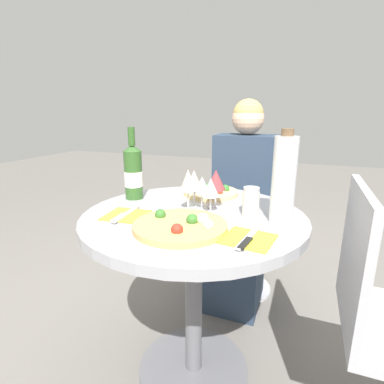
{
  "coord_description": "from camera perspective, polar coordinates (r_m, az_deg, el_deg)",
  "views": [
    {
      "loc": [
        0.39,
        -1.02,
        1.13
      ],
      "look_at": [
        0.01,
        -0.06,
        0.85
      ],
      "focal_mm": 28.0,
      "sensor_mm": 36.0,
      "label": 1
    }
  ],
  "objects": [
    {
      "name": "pizza_large",
      "position": [
        1.0,
        -2.05,
        -6.36
      ],
      "size": [
        0.32,
        0.32,
        0.05
      ],
      "color": "tan",
      "rests_on": "dining_table"
    },
    {
      "name": "place_setting_right",
      "position": [
        0.94,
        10.62,
        -8.76
      ],
      "size": [
        0.17,
        0.19,
        0.01
      ],
      "color": "yellow",
      "rests_on": "dining_table"
    },
    {
      "name": "wine_glass_front_left",
      "position": [
        1.15,
        -0.74,
        2.04
      ],
      "size": [
        0.07,
        0.07,
        0.16
      ],
      "color": "silver",
      "rests_on": "dining_table"
    },
    {
      "name": "place_setting_left",
      "position": [
        1.15,
        -12.51,
        -4.31
      ],
      "size": [
        0.16,
        0.19,
        0.01
      ],
      "color": "yellow",
      "rests_on": "dining_table"
    },
    {
      "name": "wine_bottle",
      "position": [
        1.35,
        -11.12,
        3.72
      ],
      "size": [
        0.08,
        0.08,
        0.32
      ],
      "color": "#2D5623",
      "rests_on": "dining_table"
    },
    {
      "name": "tall_carafe",
      "position": [
        1.07,
        17.07,
        2.28
      ],
      "size": [
        0.08,
        0.08,
        0.33
      ],
      "color": "silver",
      "rests_on": "dining_table"
    },
    {
      "name": "wine_glass_back_left",
      "position": [
        1.21,
        0.39,
        2.19
      ],
      "size": [
        0.07,
        0.07,
        0.15
      ],
      "color": "silver",
      "rests_on": "dining_table"
    },
    {
      "name": "wine_glass_center",
      "position": [
        1.17,
        1.93,
        1.16
      ],
      "size": [
        0.07,
        0.07,
        0.13
      ],
      "color": "silver",
      "rests_on": "dining_table"
    },
    {
      "name": "wine_glass_back_right",
      "position": [
        1.18,
        4.55,
        2.21
      ],
      "size": [
        0.08,
        0.08,
        0.16
      ],
      "color": "silver",
      "rests_on": "dining_table"
    },
    {
      "name": "wine_glass_front_right",
      "position": [
        1.13,
        3.6,
        0.67
      ],
      "size": [
        0.06,
        0.06,
        0.14
      ],
      "color": "silver",
      "rests_on": "dining_table"
    },
    {
      "name": "chair_behind_diner",
      "position": [
        1.97,
        10.09,
        -5.29
      ],
      "size": [
        0.44,
        0.44,
        0.91
      ],
      "rotation": [
        0.0,
        0.0,
        3.14
      ],
      "color": "#ADADB2",
      "rests_on": "ground_plane"
    },
    {
      "name": "ground_plane",
      "position": [
        1.57,
        0.29,
        -30.75
      ],
      "size": [
        12.0,
        12.0,
        0.0
      ],
      "primitive_type": "plane",
      "color": "slate",
      "rests_on": "ground"
    },
    {
      "name": "seated_diner",
      "position": [
        1.8,
        9.26,
        -4.28
      ],
      "size": [
        0.35,
        0.46,
        1.2
      ],
      "rotation": [
        0.0,
        0.0,
        3.14
      ],
      "color": "#28384C",
      "rests_on": "ground_plane"
    },
    {
      "name": "sugar_shaker",
      "position": [
        1.13,
        11.15,
        -1.88
      ],
      "size": [
        0.06,
        0.06,
        0.11
      ],
      "color": "silver",
      "rests_on": "dining_table"
    },
    {
      "name": "dining_table",
      "position": [
        1.22,
        0.33,
        -11.49
      ],
      "size": [
        0.85,
        0.85,
        0.75
      ],
      "color": "slate",
      "rests_on": "ground_plane"
    },
    {
      "name": "pizza_small_far",
      "position": [
        1.41,
        3.65,
        0.01
      ],
      "size": [
        0.25,
        0.25,
        0.05
      ],
      "color": "#E5C17F",
      "rests_on": "dining_table"
    }
  ]
}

